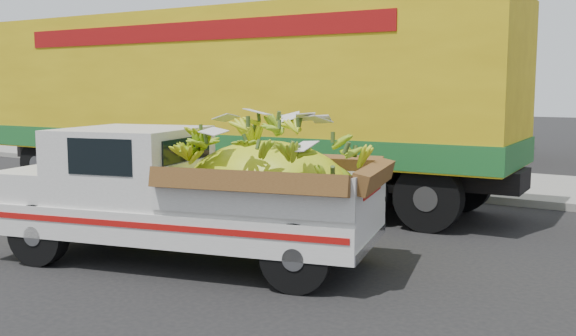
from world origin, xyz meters
The scene contains 6 objects.
ground centered at (0.00, 0.00, 0.00)m, with size 100.00×100.00×0.00m, color black.
curb centered at (0.00, 7.36, 0.07)m, with size 60.00×0.25×0.15m, color gray.
sidewalk centered at (0.00, 9.46, 0.07)m, with size 60.00×4.00×0.14m, color gray.
building_left centered at (-8.00, 15.36, 2.50)m, with size 18.00×6.00×5.00m, color gray.
pickup_truck centered at (1.73, 0.79, 0.95)m, with size 5.31×3.02×1.76m.
semi_trailer centered at (-1.33, 4.91, 2.12)m, with size 12.04×3.18×3.80m.
Camera 1 is at (7.06, -5.52, 2.28)m, focal length 40.00 mm.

